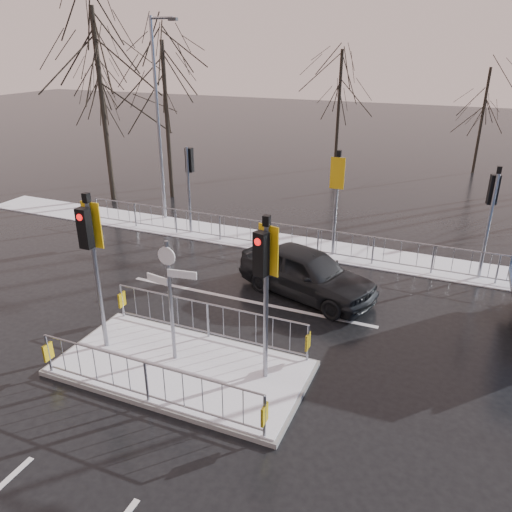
% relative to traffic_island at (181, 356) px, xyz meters
% --- Properties ---
extents(ground, '(120.00, 120.00, 0.00)m').
position_rel_traffic_island_xyz_m(ground, '(0.01, -0.01, -0.39)').
color(ground, black).
rests_on(ground, ground).
extents(snow_verge, '(30.00, 2.00, 0.04)m').
position_rel_traffic_island_xyz_m(snow_verge, '(0.01, 8.59, -0.37)').
color(snow_verge, white).
rests_on(snow_verge, ground).
extents(lane_markings, '(8.00, 11.38, 0.01)m').
position_rel_traffic_island_xyz_m(lane_markings, '(0.01, -0.34, -0.39)').
color(lane_markings, silver).
rests_on(lane_markings, ground).
extents(traffic_island, '(6.00, 3.04, 4.15)m').
position_rel_traffic_island_xyz_m(traffic_island, '(0.00, 0.00, 0.00)').
color(traffic_island, slate).
rests_on(traffic_island, ground).
extents(far_kerb_fixtures, '(18.00, 0.65, 3.83)m').
position_rel_traffic_island_xyz_m(far_kerb_fixtures, '(0.31, 8.08, 0.63)').
color(far_kerb_fixtures, gray).
rests_on(far_kerb_fixtures, ground).
extents(car_far_lane, '(4.77, 3.06, 1.51)m').
position_rel_traffic_island_xyz_m(car_far_lane, '(1.56, 4.91, 0.37)').
color(car_far_lane, black).
rests_on(car_far_lane, ground).
extents(tree_near_a, '(4.75, 4.75, 8.97)m').
position_rel_traffic_island_xyz_m(tree_near_a, '(-10.49, 10.99, 5.72)').
color(tree_near_a, black).
rests_on(tree_near_a, ground).
extents(tree_near_b, '(4.00, 4.00, 7.55)m').
position_rel_traffic_island_xyz_m(tree_near_b, '(-7.99, 12.49, 4.76)').
color(tree_near_b, black).
rests_on(tree_near_b, ground).
extents(tree_near_c, '(3.50, 3.50, 6.61)m').
position_rel_traffic_island_xyz_m(tree_near_c, '(-12.49, 13.49, 4.11)').
color(tree_near_c, black).
rests_on(tree_near_c, ground).
extents(tree_far_a, '(3.75, 3.75, 7.08)m').
position_rel_traffic_island_xyz_m(tree_far_a, '(-1.99, 21.99, 4.43)').
color(tree_far_a, black).
rests_on(tree_far_a, ground).
extents(tree_far_b, '(3.25, 3.25, 6.14)m').
position_rel_traffic_island_xyz_m(tree_far_b, '(6.01, 23.99, 3.79)').
color(tree_far_b, black).
rests_on(tree_far_b, ground).
extents(street_lamp_left, '(1.25, 0.18, 8.20)m').
position_rel_traffic_island_xyz_m(street_lamp_left, '(-6.42, 9.49, 4.10)').
color(street_lamp_left, gray).
rests_on(street_lamp_left, ground).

